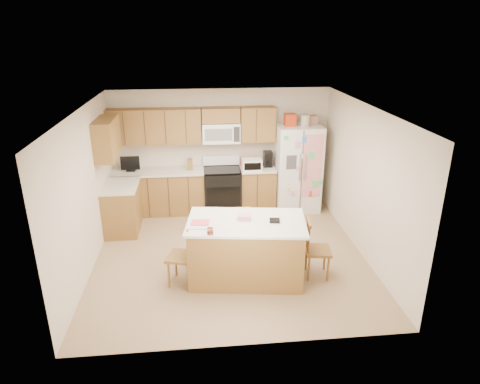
{
  "coord_description": "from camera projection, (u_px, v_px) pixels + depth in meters",
  "views": [
    {
      "loc": [
        -0.49,
        -6.44,
        3.67
      ],
      "look_at": [
        0.21,
        0.35,
        1.01
      ],
      "focal_mm": 32.0,
      "sensor_mm": 36.0,
      "label": 1
    }
  ],
  "objects": [
    {
      "name": "stove",
      "position": [
        222.0,
        189.0,
        8.97
      ],
      "size": [
        0.76,
        0.65,
        1.13
      ],
      "color": "black",
      "rests_on": "ground"
    },
    {
      "name": "ground",
      "position": [
        230.0,
        254.0,
        7.35
      ],
      "size": [
        4.5,
        4.5,
        0.0
      ],
      "primitive_type": "plane",
      "color": "#8A6548",
      "rests_on": "ground"
    },
    {
      "name": "windsor_chair_right",
      "position": [
        316.0,
        250.0,
        6.58
      ],
      "size": [
        0.44,
        0.46,
        0.95
      ],
      "color": "brown",
      "rests_on": "ground"
    },
    {
      "name": "windsor_chair_back",
      "position": [
        237.0,
        232.0,
        7.14
      ],
      "size": [
        0.42,
        0.4,
        0.96
      ],
      "color": "brown",
      "rests_on": "ground"
    },
    {
      "name": "room_shell",
      "position": [
        229.0,
        175.0,
        6.82
      ],
      "size": [
        4.6,
        4.6,
        2.52
      ],
      "color": "beige",
      "rests_on": "ground"
    },
    {
      "name": "cabinetry",
      "position": [
        174.0,
        173.0,
        8.58
      ],
      "size": [
        3.36,
        1.56,
        2.15
      ],
      "color": "brown",
      "rests_on": "ground"
    },
    {
      "name": "island",
      "position": [
        246.0,
        249.0,
        6.52
      ],
      "size": [
        1.87,
        1.24,
        1.05
      ],
      "color": "brown",
      "rests_on": "ground"
    },
    {
      "name": "refrigerator",
      "position": [
        297.0,
        167.0,
        8.9
      ],
      "size": [
        0.9,
        0.79,
        2.04
      ],
      "color": "white",
      "rests_on": "ground"
    },
    {
      "name": "windsor_chair_left",
      "position": [
        183.0,
        256.0,
        6.39
      ],
      "size": [
        0.49,
        0.51,
        0.96
      ],
      "color": "brown",
      "rests_on": "ground"
    }
  ]
}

